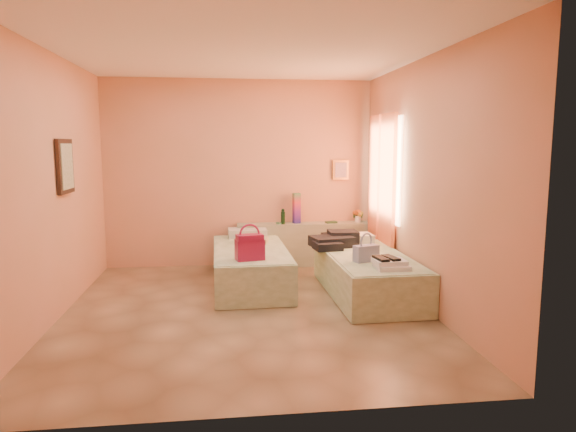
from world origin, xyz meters
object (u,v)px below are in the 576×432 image
Objects in this scene: bed_left at (250,267)px; blue_handbag at (366,253)px; flower_vase at (358,215)px; towel_stack at (392,264)px; bed_right at (368,275)px; water_bottle at (283,217)px; headboard_ledge at (304,244)px; green_book at (331,222)px; magenta_handbag at (250,247)px.

blue_handbag reaches higher than bed_left.
towel_stack is (-0.24, -2.37, -0.21)m from flower_vase.
blue_handbag is at bearing -111.01° from bed_right.
water_bottle is 0.63× the size of towel_stack.
flower_vase is 0.65× the size of towel_stack.
headboard_ledge reaches higher than bed_right.
headboard_ledge is 2.04m from blue_handbag.
green_book is at bearing 69.36° from blue_handbag.
bed_right is 0.48m from blue_handbag.
blue_handbag reaches higher than towel_stack.
bed_left is at bearing -130.01° from headboard_ledge.
blue_handbag is (1.29, -0.93, 0.34)m from bed_left.
green_book is 0.47× the size of towel_stack.
magenta_handbag is at bearing 148.92° from blue_handbag.
water_bottle is 2.49m from towel_stack.
headboard_ledge is 2.00m from magenta_handbag.
blue_handbag is at bearing -78.30° from headboard_ledge.
towel_stack is at bearing -85.75° from bed_right.
bed_right is 12.13× the size of green_book.
towel_stack is (1.47, -1.32, 0.30)m from bed_left.
flower_vase reaches higher than water_bottle.
magenta_handbag is at bearing -109.13° from water_bottle.
towel_stack reaches higher than bed_right.
water_bottle reaches higher than bed_right.
water_bottle is at bearing 58.86° from magenta_handbag.
headboard_ledge reaches higher than towel_stack.
blue_handbag is (-0.11, -0.32, 0.34)m from bed_right.
flower_vase reaches higher than bed_right.
headboard_ledge is 1.37m from bed_left.
headboard_ledge is at bearing 50.18° from magenta_handbag.
bed_right is 6.84× the size of blue_handbag.
magenta_handbag is at bearing -178.09° from bed_right.
water_bottle is at bearing 117.32° from bed_right.
green_book reaches higher than bed_left.
water_bottle is (-0.86, 1.60, 0.51)m from bed_right.
towel_stack is (0.59, -2.37, 0.23)m from headboard_ledge.
bed_left is 1.23m from water_bottle.
towel_stack is at bearing -85.91° from blue_handbag.
flower_vase is (0.31, 1.67, 0.51)m from bed_right.
bed_left is 5.71× the size of towel_stack.
blue_handbag reaches higher than bed_right.
flower_vase reaches higher than green_book.
green_book is 0.56× the size of blue_handbag.
magenta_handbag is (-0.92, -1.74, 0.33)m from headboard_ledge.
blue_handbag is at bearing 114.96° from towel_stack.
water_bottle is 0.96× the size of flower_vase.
flower_vase is at bearing 0.24° from headboard_ledge.
towel_stack is at bearing -67.98° from water_bottle.
water_bottle is 2.06m from blue_handbag.
headboard_ledge is 9.31× the size of water_bottle.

